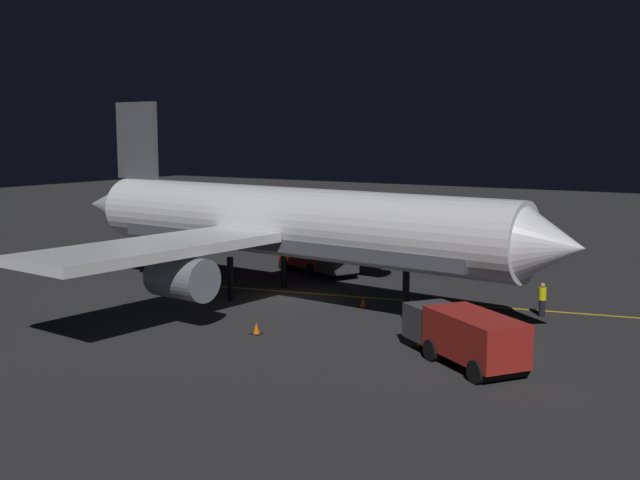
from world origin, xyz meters
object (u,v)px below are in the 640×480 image
(airliner, at_px, (282,225))
(traffic_cone_near_right, at_px, (363,303))
(baggage_truck, at_px, (465,336))
(traffic_cone_under_wing, at_px, (420,341))
(ground_crew_worker, at_px, (542,299))
(catering_truck, at_px, (315,254))
(traffic_cone_near_left, at_px, (256,329))

(airliner, height_order, traffic_cone_near_right, airliner)
(airliner, height_order, baggage_truck, airliner)
(baggage_truck, distance_m, traffic_cone_under_wing, 3.11)
(airliner, relative_size, ground_crew_worker, 19.81)
(airliner, xyz_separation_m, traffic_cone_near_right, (-0.26, 5.10, -3.93))
(baggage_truck, distance_m, catering_truck, 21.41)
(airliner, distance_m, traffic_cone_near_right, 6.44)
(airliner, height_order, ground_crew_worker, airliner)
(airliner, relative_size, catering_truck, 5.07)
(traffic_cone_near_right, bearing_deg, ground_crew_worker, 109.26)
(baggage_truck, relative_size, traffic_cone_near_right, 11.62)
(airliner, distance_m, traffic_cone_near_left, 8.96)
(baggage_truck, height_order, traffic_cone_under_wing, baggage_truck)
(traffic_cone_near_left, bearing_deg, ground_crew_worker, 135.77)
(catering_truck, bearing_deg, ground_crew_worker, 75.55)
(airliner, relative_size, traffic_cone_under_wing, 62.66)
(traffic_cone_near_left, distance_m, traffic_cone_near_right, 7.64)
(ground_crew_worker, height_order, traffic_cone_under_wing, ground_crew_worker)
(ground_crew_worker, bearing_deg, baggage_truck, -1.46)
(traffic_cone_under_wing, bearing_deg, airliner, -115.22)
(baggage_truck, distance_m, traffic_cone_near_right, 10.90)
(catering_truck, distance_m, traffic_cone_near_left, 16.01)
(traffic_cone_near_left, bearing_deg, traffic_cone_near_right, 168.37)
(baggage_truck, bearing_deg, catering_truck, -131.09)
(baggage_truck, xyz_separation_m, traffic_cone_near_left, (0.68, -10.00, -0.92))
(ground_crew_worker, distance_m, traffic_cone_near_right, 9.25)
(traffic_cone_near_right, bearing_deg, catering_truck, -133.42)
(ground_crew_worker, bearing_deg, airliner, -76.56)
(traffic_cone_under_wing, bearing_deg, ground_crew_worker, 161.26)
(baggage_truck, relative_size, ground_crew_worker, 3.67)
(traffic_cone_under_wing, bearing_deg, traffic_cone_near_right, -132.80)
(ground_crew_worker, xyz_separation_m, traffic_cone_under_wing, (8.45, -2.87, -0.64))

